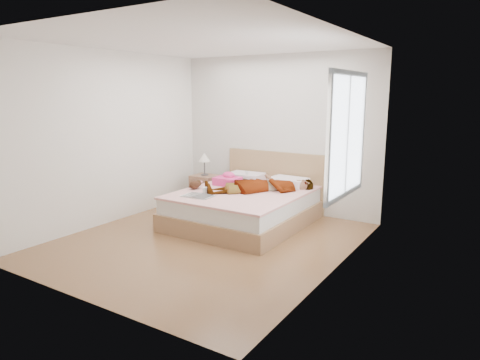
% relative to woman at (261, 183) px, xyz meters
% --- Properties ---
extents(ground, '(4.00, 4.00, 0.00)m').
position_rel_woman_xyz_m(ground, '(-0.19, -1.15, -0.63)').
color(ground, '#562F1B').
rests_on(ground, ground).
extents(woman, '(1.69, 1.63, 0.23)m').
position_rel_woman_xyz_m(woman, '(0.00, 0.00, 0.00)').
color(woman, silver).
rests_on(woman, bed).
extents(hair, '(0.54, 0.62, 0.08)m').
position_rel_woman_xyz_m(hair, '(-0.57, 0.45, -0.08)').
color(hair, black).
rests_on(hair, bed).
extents(phone, '(0.09, 0.09, 0.05)m').
position_rel_woman_xyz_m(phone, '(-0.50, 0.40, 0.05)').
color(phone, silver).
rests_on(phone, bed).
extents(room_shell, '(4.00, 4.00, 4.00)m').
position_rel_woman_xyz_m(room_shell, '(1.58, -0.85, 0.87)').
color(room_shell, white).
rests_on(room_shell, ground).
extents(bed, '(1.80, 2.08, 1.00)m').
position_rel_woman_xyz_m(bed, '(-0.19, -0.11, -0.35)').
color(bed, olive).
rests_on(bed, ground).
extents(towel, '(0.41, 0.35, 0.21)m').
position_rel_woman_xyz_m(towel, '(-0.65, 0.06, -0.03)').
color(towel, '#FF45A7').
rests_on(towel, bed).
extents(magazine, '(0.45, 0.31, 0.03)m').
position_rel_woman_xyz_m(magazine, '(-0.57, -0.84, -0.11)').
color(magazine, white).
rests_on(magazine, bed).
extents(coffee_mug, '(0.12, 0.10, 0.09)m').
position_rel_woman_xyz_m(coffee_mug, '(-0.60, -0.61, -0.07)').
color(coffee_mug, white).
rests_on(coffee_mug, bed).
extents(plush_toy, '(0.15, 0.23, 0.13)m').
position_rel_woman_xyz_m(plush_toy, '(-0.91, -0.46, -0.05)').
color(plush_toy, black).
rests_on(plush_toy, bed).
extents(nightstand, '(0.44, 0.39, 0.93)m').
position_rel_woman_xyz_m(nightstand, '(-1.42, 0.46, -0.32)').
color(nightstand, brown).
rests_on(nightstand, ground).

